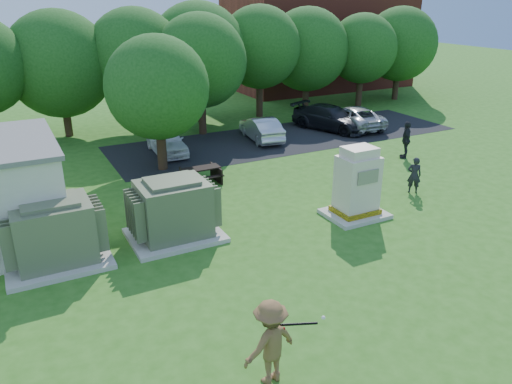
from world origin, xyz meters
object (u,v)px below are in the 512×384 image
person_walking_right (406,140)px  car_silver_b (352,117)px  batter (270,343)px  car_silver_a (261,129)px  picnic_table (201,174)px  person_by_generator (414,175)px  generator_cabinet (357,187)px  transformer_right (174,211)px  car_white (167,141)px  car_dark (331,118)px  transformer_left (54,234)px

person_walking_right → car_silver_b: person_walking_right is taller
batter → car_silver_a: bearing=-127.7°
person_walking_right → car_silver_a: size_ratio=0.47×
picnic_table → person_by_generator: size_ratio=1.10×
generator_cabinet → person_by_generator: generator_cabinet is taller
transformer_right → car_white: transformer_right is taller
car_silver_a → car_dark: car_dark is taller
generator_cabinet → person_walking_right: size_ratio=1.43×
batter → picnic_table: bearing=-115.0°
car_dark → person_by_generator: bearing=-127.8°
person_walking_right → car_silver_a: 7.83m
transformer_right → car_white: 9.72m
batter → car_dark: 21.38m
person_walking_right → car_dark: bearing=-139.0°
transformer_right → picnic_table: size_ratio=1.80×
car_dark → car_silver_b: bearing=-29.8°
transformer_left → car_silver_b: (18.10, 9.16, -0.31)m
person_by_generator → car_white: 12.28m
person_walking_right → car_white: 11.98m
car_white → car_dark: car_dark is taller
generator_cabinet → batter: generator_cabinet is taller
picnic_table → person_walking_right: person_walking_right is taller
picnic_table → person_by_generator: person_by_generator is taller
transformer_right → transformer_left: bearing=180.0°
generator_cabinet → person_walking_right: bearing=34.3°
car_white → transformer_left: bearing=-121.3°
generator_cabinet → car_silver_a: 10.81m
car_dark → person_walking_right: bearing=-110.9°
person_by_generator → car_silver_a: 10.06m
picnic_table → generator_cabinet: bearing=-56.7°
transformer_right → car_silver_a: size_ratio=0.76×
person_by_generator → car_silver_b: 10.73m
person_by_generator → batter: bearing=70.2°
picnic_table → person_by_generator: 8.87m
person_by_generator → car_dark: 10.43m
transformer_right → car_white: (2.76, 9.31, -0.32)m
batter → car_white: (3.16, 16.61, -0.32)m
picnic_table → car_white: car_white is taller
person_by_generator → transformer_left: bearing=34.9°
transformer_left → person_walking_right: 16.99m
transformer_right → generator_cabinet: size_ratio=1.14×
transformer_right → batter: (-0.40, -7.30, -0.00)m
car_silver_a → car_silver_b: 6.19m
batter → person_walking_right: 16.97m
person_walking_right → car_silver_b: size_ratio=0.39×
person_walking_right → car_white: bearing=-80.6°
transformer_right → car_silver_a: 12.40m
car_silver_a → transformer_right: bearing=56.2°
transformer_right → car_silver_b: size_ratio=0.63×
batter → person_walking_right: size_ratio=1.05×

